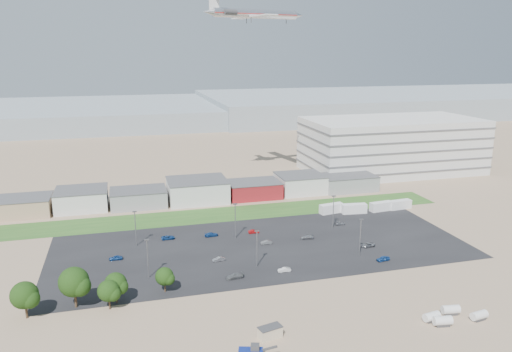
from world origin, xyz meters
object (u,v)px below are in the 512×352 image
object	(u,v)px
parked_car_11	(254,232)
parked_car_13	(284,270)
parked_car_3	(235,276)
telehandler	(251,352)
parked_car_4	(219,259)
parked_car_12	(307,237)
parked_car_0	(368,245)
storage_tank_nw	(432,316)
tree_far_left	(25,298)
airliner	(256,14)
parked_car_10	(114,291)
parked_car_5	(116,258)
parked_car_7	(266,242)
parked_car_2	(383,259)
box_trailer_a	(331,208)
parked_car_6	(211,234)
parked_car_8	(340,223)
portable_shed	(270,332)
parked_car_9	(168,237)

from	to	relation	value
parked_car_11	parked_car_13	distance (m)	29.29
parked_car_3	parked_car_13	size ratio (longest dim) A/B	1.31
telehandler	parked_car_4	distance (m)	45.40
parked_car_4	parked_car_12	size ratio (longest dim) A/B	0.84
parked_car_0	parked_car_12	size ratio (longest dim) A/B	1.03
storage_tank_nw	tree_far_left	size ratio (longest dim) A/B	0.39
parked_car_13	airliner	bearing A→B (deg)	172.50
parked_car_0	parked_car_10	size ratio (longest dim) A/B	1.02
parked_car_5	parked_car_11	size ratio (longest dim) A/B	1.06
parked_car_10	parked_car_11	size ratio (longest dim) A/B	1.20
parked_car_7	parked_car_12	size ratio (longest dim) A/B	0.85
parked_car_10	parked_car_2	bearing A→B (deg)	-96.22
parked_car_3	parked_car_11	xyz separation A→B (m)	(12.93, 29.73, -0.09)
storage_tank_nw	tree_far_left	xyz separation A→B (m)	(-83.09, 23.91, 3.61)
box_trailer_a	parked_car_5	size ratio (longest dim) A/B	2.42
parked_car_6	parked_car_8	size ratio (longest dim) A/B	1.26
parked_car_4	telehandler	bearing A→B (deg)	-10.45
portable_shed	tree_far_left	distance (m)	52.69
storage_tank_nw	airliner	xyz separation A→B (m)	(-6.60, 118.22, 68.90)
tree_far_left	parked_car_11	distance (m)	70.66
parked_car_4	parked_car_8	distance (m)	47.82
parked_car_4	parked_car_9	bearing A→B (deg)	-156.72
box_trailer_a	parked_car_11	xyz separation A→B (m)	(-31.74, -12.37, -1.07)
airliner	parked_car_10	xyz separation A→B (m)	(-58.43, -87.45, -69.41)
parked_car_8	parked_car_9	world-z (taller)	parked_car_9
parked_car_4	box_trailer_a	bearing A→B (deg)	116.38
parked_car_11	parked_car_12	bearing A→B (deg)	-119.78
parked_car_0	parked_car_4	world-z (taller)	parked_car_0
parked_car_3	airliner	bearing A→B (deg)	155.76
parked_car_2	parked_car_10	size ratio (longest dim) A/B	0.93
storage_tank_nw	parked_car_7	xyz separation A→B (m)	(-21.53, 50.94, -0.53)
parked_car_7	parked_car_8	xyz separation A→B (m)	(28.11, 9.69, -0.00)
airliner	parked_car_12	world-z (taller)	airliner
parked_car_6	parked_car_13	bearing A→B (deg)	-161.47
parked_car_10	parked_car_11	distance (m)	51.67
tree_far_left	parked_car_8	xyz separation A→B (m)	(89.67, 36.72, -4.14)
parked_car_9	parked_car_13	bearing A→B (deg)	-141.53
parked_car_4	parked_car_13	bearing A→B (deg)	47.02
parked_car_5	parked_car_9	distance (m)	19.37
storage_tank_nw	parked_car_3	world-z (taller)	storage_tank_nw
storage_tank_nw	parked_car_7	distance (m)	55.30
box_trailer_a	parked_car_4	xyz separation A→B (m)	(-46.52, -30.60, -1.07)
airliner	parked_car_7	size ratio (longest dim) A/B	12.97
parked_car_3	parked_car_5	distance (m)	35.03
tree_far_left	parked_car_7	bearing A→B (deg)	23.70
box_trailer_a	parked_car_5	bearing A→B (deg)	-172.84
parked_car_5	parked_car_7	distance (m)	43.17
parked_car_7	parked_car_5	bearing A→B (deg)	-87.98
airliner	parked_car_2	bearing A→B (deg)	-94.42
parked_car_8	parked_car_2	bearing A→B (deg)	177.18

